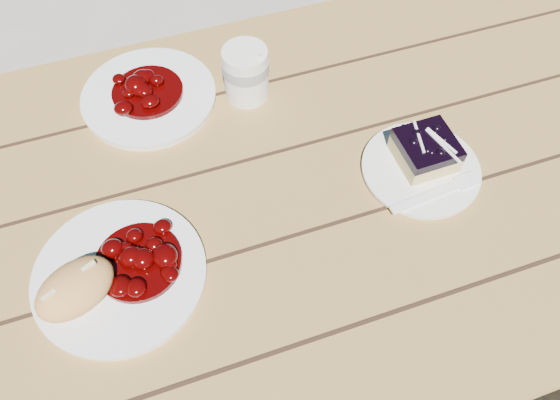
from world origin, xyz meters
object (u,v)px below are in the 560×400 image
object	(u,v)px
blueberry_cake	(426,150)
picnic_table	(195,268)
bread_roll	(75,289)
second_plate	(149,97)
dessert_plate	(421,170)
coffee_cup	(246,73)
main_plate	(120,275)

from	to	relation	value
blueberry_cake	picnic_table	bearing A→B (deg)	176.57
bread_roll	blueberry_cake	xyz separation A→B (m)	(0.56, 0.07, -0.01)
picnic_table	bread_roll	world-z (taller)	bread_roll
picnic_table	second_plate	size ratio (longest dim) A/B	8.64
bread_roll	dessert_plate	world-z (taller)	bread_roll
coffee_cup	second_plate	size ratio (longest dim) A/B	0.42
dessert_plate	coffee_cup	world-z (taller)	coffee_cup
picnic_table	second_plate	xyz separation A→B (m)	(0.01, 0.27, 0.17)
dessert_plate	second_plate	size ratio (longest dim) A/B	0.80
bread_roll	second_plate	distance (m)	0.39
picnic_table	second_plate	distance (m)	0.31
coffee_cup	blueberry_cake	bearing A→B (deg)	-47.17
main_plate	blueberry_cake	xyz separation A→B (m)	(0.50, 0.05, 0.03)
blueberry_cake	coffee_cup	distance (m)	0.33
bread_roll	blueberry_cake	world-z (taller)	bread_roll
bread_roll	second_plate	xyz separation A→B (m)	(0.16, 0.35, -0.04)
main_plate	coffee_cup	xyz separation A→B (m)	(0.28, 0.29, 0.04)
dessert_plate	second_plate	xyz separation A→B (m)	(-0.39, 0.30, 0.00)
main_plate	blueberry_cake	world-z (taller)	blueberry_cake
main_plate	picnic_table	bearing A→B (deg)	32.02
second_plate	blueberry_cake	bearing A→B (deg)	-35.57
dessert_plate	blueberry_cake	distance (m)	0.03
main_plate	bread_roll	xyz separation A→B (m)	(-0.05, -0.02, 0.04)
dessert_plate	picnic_table	bearing A→B (deg)	175.16
picnic_table	main_plate	world-z (taller)	main_plate
main_plate	second_plate	distance (m)	0.35
dessert_plate	bread_roll	bearing A→B (deg)	-174.65
coffee_cup	second_plate	distance (m)	0.18
dessert_plate	blueberry_cake	world-z (taller)	blueberry_cake
bread_roll	dessert_plate	xyz separation A→B (m)	(0.55, 0.05, -0.04)
second_plate	coffee_cup	bearing A→B (deg)	-13.12
main_plate	coffee_cup	distance (m)	0.40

